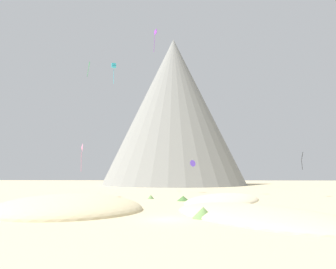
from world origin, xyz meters
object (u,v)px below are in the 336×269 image
Objects in this scene: rock_massif at (172,116)px; kite_violet_high at (155,35)px; bush_near_right at (183,198)px; kite_green_high at (89,66)px; kite_indigo_low at (193,163)px; kite_cyan_high at (114,66)px; bush_ridge_crest at (203,213)px; bush_scatter_east at (151,197)px; kite_black_low at (302,157)px; kite_pink_low at (82,148)px.

kite_violet_high is at bearing -90.49° from rock_massif.
bush_near_right is 43.97m from kite_green_high.
kite_cyan_high is at bearing 88.40° from kite_indigo_low.
kite_green_high is (-25.74, 39.07, 30.96)m from bush_ridge_crest.
bush_ridge_crest reaches higher than bush_scatter_east.
kite_indigo_low is at bearing -78.53° from rock_massif.
bush_ridge_crest is 48.70m from kite_cyan_high.
kite_violet_high reaches higher than bush_ridge_crest.
kite_black_low is 45.63m from kite_cyan_high.
kite_cyan_high is at bearing 117.80° from bush_ridge_crest.
rock_massif is at bearing -0.08° from kite_green_high.
kite_violet_high is 39.13m from kite_black_low.
kite_green_high is at bearing 139.64° from bush_near_right.
rock_massif is (-7.22, 97.20, 30.03)m from bush_ridge_crest.
bush_near_right is (5.78, -3.80, 0.07)m from bush_scatter_east.
kite_indigo_low is (8.64, 34.91, 7.36)m from bush_scatter_east.
kite_cyan_high reaches higher than kite_black_low.
rock_massif is 77.55m from kite_black_low.
kite_green_high is at bearing 137.64° from bush_scatter_east.
rock_massif is 61.01m from kite_green_high.
bush_ridge_crest is 1.06× the size of kite_indigo_low.
kite_pink_low is 26.86m from kite_green_high.
bush_near_right is 0.60× the size of kite_black_low.
kite_black_low is (29.19, 0.63, -26.05)m from kite_violet_high.
kite_pink_low reaches higher than bush_near_right.
bush_near_right is 0.41× the size of kite_violet_high.
kite_black_low is at bearing -67.30° from rock_massif.
bush_ridge_crest is at bearing -85.75° from rock_massif.
bush_ridge_crest is 0.43× the size of kite_cyan_high.
bush_scatter_east is at bearing 62.17° from kite_pink_low.
bush_scatter_east is 33.25m from kite_cyan_high.
kite_indigo_low is at bearing 76.10° from bush_scatter_east.
rock_massif reaches higher than kite_cyan_high.
kite_pink_low reaches higher than kite_indigo_low.
rock_massif is 46.39m from kite_indigo_low.
bush_scatter_east is 80.37m from rock_massif.
bush_ridge_crest is 36.61m from kite_black_low.
bush_ridge_crest is at bearing -129.05° from kite_green_high.
bush_scatter_east is at bearing -114.78° from kite_green_high.
bush_ridge_crest reaches higher than bush_near_right.
bush_ridge_crest is 0.03× the size of rock_massif.
bush_near_right is 0.38× the size of kite_pink_low.
kite_green_high reaches higher than bush_near_right.
kite_indigo_low is at bearing 125.97° from kite_pink_low.
kite_pink_low is at bearing 114.09° from kite_violet_high.
bush_ridge_crest is at bearing -154.23° from kite_black_low.
rock_massif reaches higher than kite_pink_low.
kite_pink_low is at bearing -101.02° from rock_massif.
bush_ridge_crest is 0.65× the size of kite_black_low.
kite_violet_high is 0.94× the size of kite_pink_low.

